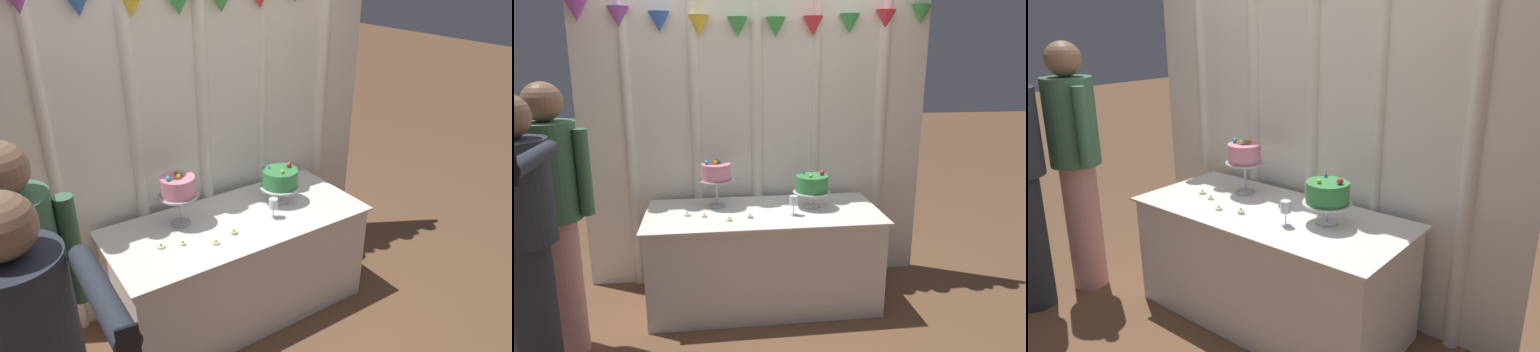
{
  "view_description": "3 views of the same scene",
  "coord_description": "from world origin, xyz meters",
  "views": [
    {
      "loc": [
        -1.43,
        -2.33,
        2.43
      ],
      "look_at": [
        0.2,
        0.17,
        1.02
      ],
      "focal_mm": 33.29,
      "sensor_mm": 36.0,
      "label": 1
    },
    {
      "loc": [
        -0.38,
        -3.29,
        1.93
      ],
      "look_at": [
        0.07,
        0.24,
        1.01
      ],
      "focal_mm": 32.6,
      "sensor_mm": 36.0,
      "label": 2
    },
    {
      "loc": [
        1.86,
        -2.16,
        1.92
      ],
      "look_at": [
        -0.01,
        0.25,
        0.96
      ],
      "focal_mm": 34.98,
      "sensor_mm": 36.0,
      "label": 3
    }
  ],
  "objects": [
    {
      "name": "cake_display_nearright",
      "position": [
        0.39,
        0.15,
        0.95
      ],
      "size": [
        0.3,
        0.3,
        0.3
      ],
      "color": "silver",
      "rests_on": "cake_table"
    },
    {
      "name": "tealight_near_right",
      "position": [
        -0.27,
        -0.08,
        0.77
      ],
      "size": [
        0.05,
        0.05,
        0.03
      ],
      "color": "beige",
      "rests_on": "cake_table"
    },
    {
      "name": "tealight_far_right",
      "position": [
        -0.12,
        -0.05,
        0.78
      ],
      "size": [
        0.05,
        0.05,
        0.04
      ],
      "color": "beige",
      "rests_on": "cake_table"
    },
    {
      "name": "wine_glass",
      "position": [
        0.21,
        -0.02,
        0.87
      ],
      "size": [
        0.06,
        0.06,
        0.15
      ],
      "color": "silver",
      "rests_on": "cake_table"
    },
    {
      "name": "cake_table",
      "position": [
        0.0,
        0.1,
        0.38
      ],
      "size": [
        1.8,
        0.79,
        0.77
      ],
      "color": "white",
      "rests_on": "ground_plane"
    },
    {
      "name": "draped_curtain",
      "position": [
        0.01,
        0.56,
        1.37
      ],
      "size": [
        2.89,
        0.17,
        2.57
      ],
      "color": "white",
      "rests_on": "ground_plane"
    },
    {
      "name": "cake_display_nearleft",
      "position": [
        -0.35,
        0.26,
        1.04
      ],
      "size": [
        0.27,
        0.27,
        0.38
      ],
      "color": "#B2B2B7",
      "rests_on": "cake_table"
    },
    {
      "name": "ground_plane",
      "position": [
        0.0,
        0.0,
        0.0
      ],
      "size": [
        24.0,
        24.0,
        0.0
      ],
      "primitive_type": "plane",
      "color": "brown"
    },
    {
      "name": "tealight_far_left",
      "position": [
        -0.58,
        0.06,
        0.77
      ],
      "size": [
        0.05,
        0.05,
        0.03
      ],
      "color": "beige",
      "rests_on": "cake_table"
    },
    {
      "name": "guest_man_pink_jacket",
      "position": [
        -1.36,
        -0.39,
        0.99
      ],
      "size": [
        0.5,
        0.39,
        1.79
      ],
      "color": "#D6938E",
      "rests_on": "ground_plane"
    },
    {
      "name": "tealight_near_left",
      "position": [
        -0.45,
        0.02,
        0.77
      ],
      "size": [
        0.04,
        0.04,
        0.03
      ],
      "color": "beige",
      "rests_on": "cake_table"
    }
  ]
}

